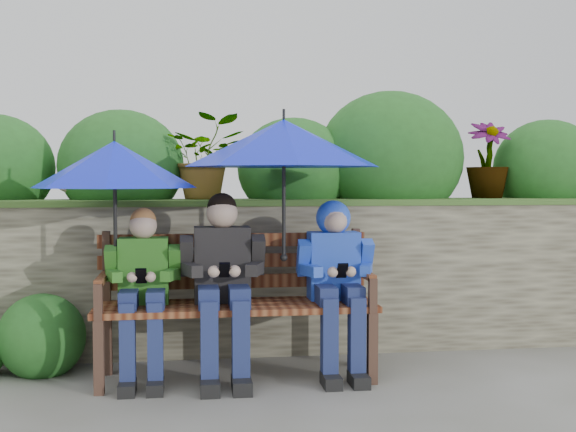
{
  "coord_description": "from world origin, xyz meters",
  "views": [
    {
      "loc": [
        -0.58,
        -4.09,
        1.17
      ],
      "look_at": [
        0.0,
        0.1,
        0.95
      ],
      "focal_mm": 45.0,
      "sensor_mm": 36.0,
      "label": 1
    }
  ],
  "objects": [
    {
      "name": "boy_middle",
      "position": [
        -0.38,
        0.07,
        0.6
      ],
      "size": [
        0.49,
        0.57,
        1.09
      ],
      "color": "black",
      "rests_on": "ground"
    },
    {
      "name": "park_bench",
      "position": [
        -0.31,
        0.14,
        0.49
      ],
      "size": [
        1.63,
        0.48,
        0.86
      ],
      "color": "#422B21",
      "rests_on": "ground"
    },
    {
      "name": "umbrella_right",
      "position": [
        -0.02,
        0.12,
        1.38
      ],
      "size": [
        1.16,
        1.16,
        0.9
      ],
      "color": "#0718CE",
      "rests_on": "ground"
    },
    {
      "name": "boy_right",
      "position": [
        0.29,
        0.08,
        0.62
      ],
      "size": [
        0.45,
        0.55,
        1.04
      ],
      "color": "blue",
      "rests_on": "ground"
    },
    {
      "name": "boy_left",
      "position": [
        -0.84,
        0.08,
        0.57
      ],
      "size": [
        0.43,
        0.49,
        1.0
      ],
      "color": "#266F1D",
      "rests_on": "ground"
    },
    {
      "name": "ground",
      "position": [
        0.0,
        0.0,
        0.0
      ],
      "size": [
        60.0,
        60.0,
        0.0
      ],
      "primitive_type": "plane",
      "color": "#555448",
      "rests_on": "ground"
    },
    {
      "name": "garden_backdrop",
      "position": [
        -0.08,
        1.6,
        0.61
      ],
      "size": [
        8.0,
        2.86,
        1.84
      ],
      "color": "#524D3E",
      "rests_on": "ground"
    },
    {
      "name": "umbrella_left",
      "position": [
        -0.99,
        0.11,
        1.25
      ],
      "size": [
        0.93,
        0.93,
        0.78
      ],
      "color": "#0718CE",
      "rests_on": "ground"
    }
  ]
}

